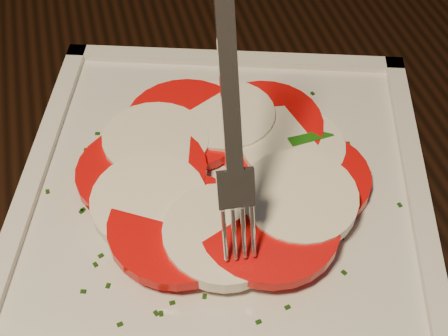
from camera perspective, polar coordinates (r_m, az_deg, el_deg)
The scene contains 4 objects.
table at distance 0.55m, azimuth 4.74°, elevation -8.72°, with size 1.23×0.84×0.75m.
plate at distance 0.46m, azimuth -0.00°, elevation -1.87°, with size 0.29×0.29×0.01m, color silver.
caprese_salad at distance 0.44m, azimuth -0.02°, elevation -0.35°, with size 0.24×0.23×0.03m.
fork at distance 0.34m, azimuth 0.32°, elevation 6.72°, with size 0.03×0.08×0.18m, color white, non-canonical shape.
Camera 1 is at (0.12, -0.09, 1.11)m, focal length 50.00 mm.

